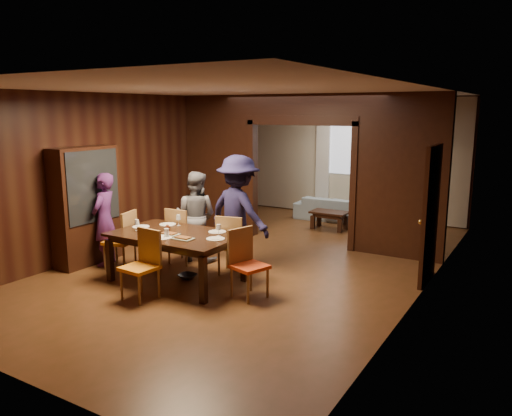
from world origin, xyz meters
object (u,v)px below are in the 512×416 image
Objects in this scene: coffee_table at (329,220)px; chair_near at (139,266)px; person_grey at (196,216)px; hutch at (86,206)px; person_navy at (239,212)px; chair_right at (249,264)px; chair_far_l at (184,235)px; chair_far_r at (233,244)px; chair_left at (119,240)px; person_purple at (104,219)px; sofa at (335,209)px; dining_table at (177,257)px.

chair_near reaches higher than coffee_table.
person_grey is 0.78× the size of hutch.
chair_right is (0.88, -1.09, -0.46)m from person_navy.
person_grey is 2.05m from chair_right.
chair_far_r is (1.04, -0.03, 0.00)m from chair_far_l.
chair_left is at bearing 5.60° from hutch.
chair_far_l is 1.00× the size of chair_near.
person_purple is at bearing -117.56° from coffee_table.
chair_right is at bearing 37.62° from chair_near.
chair_near is (1.29, -0.87, 0.00)m from chair_left.
person_purple is 1.53m from person_grey.
hutch is (-2.36, -1.12, 0.06)m from person_navy.
person_navy is 1.94× the size of chair_right.
coffee_table is at bearing -119.72° from person_grey.
chair_near is at bearing 141.31° from chair_right.
chair_right and chair_far_r have the same top height.
hutch is at bearing 28.27° from chair_far_l.
chair_far_r is (1.77, 0.75, 0.00)m from chair_left.
chair_far_l reaches higher than coffee_table.
sofa is 6.17m from chair_near.
chair_far_l and chair_far_r have the same top height.
person_purple is at bearing 107.18° from chair_right.
hutch is at bearing 4.76° from chair_far_r.
person_grey is 1.03m from chair_far_r.
person_navy is at bearing 67.94° from dining_table.
chair_left reaches higher than coffee_table.
hutch is at bearing 108.62° from chair_right.
sofa is 1.95× the size of chair_right.
person_purple is at bearing 29.51° from person_grey.
person_purple reaches higher than chair_near.
chair_near is (0.56, -1.65, 0.00)m from chair_far_l.
chair_far_l is at bearing -108.57° from coffee_table.
person_navy reaches higher than chair_right.
person_navy is 2.01m from chair_near.
person_navy is at bearing 82.75° from chair_near.
person_grey reaches higher than chair_near.
chair_near is (-1.27, -0.84, 0.00)m from chair_right.
dining_table is (-0.44, -1.07, -0.56)m from person_navy.
person_purple is 1.62× the size of chair_near.
person_navy reaches higher than chair_left.
chair_far_l is (-1.20, -3.58, 0.28)m from coffee_table.
chair_left is (-1.25, 0.02, 0.10)m from dining_table.
chair_far_l is (-0.52, 0.80, 0.10)m from dining_table.
chair_near is at bearing 83.42° from sofa.
person_navy is at bearing 87.04° from sofa.
coffee_table is 5.27m from chair_near.
chair_left is 1.00× the size of chair_near.
chair_near reaches higher than dining_table.
dining_table is at bearing 42.05° from chair_far_r.
coffee_table is (0.24, -0.93, -0.08)m from sofa.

